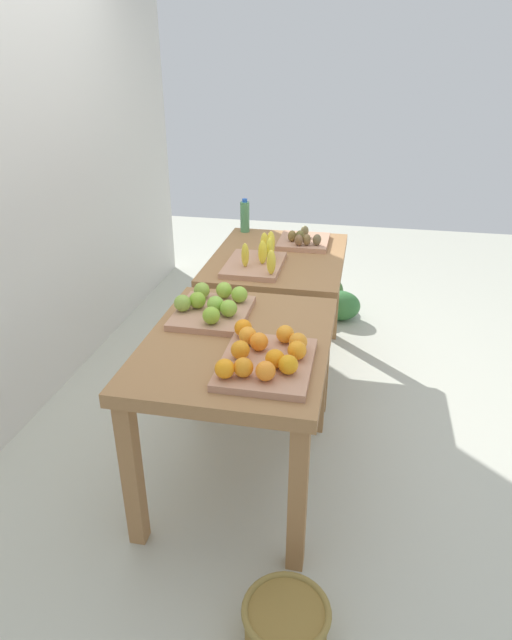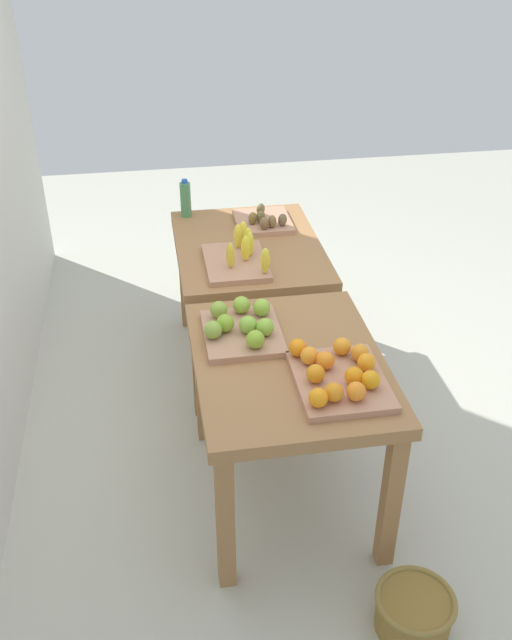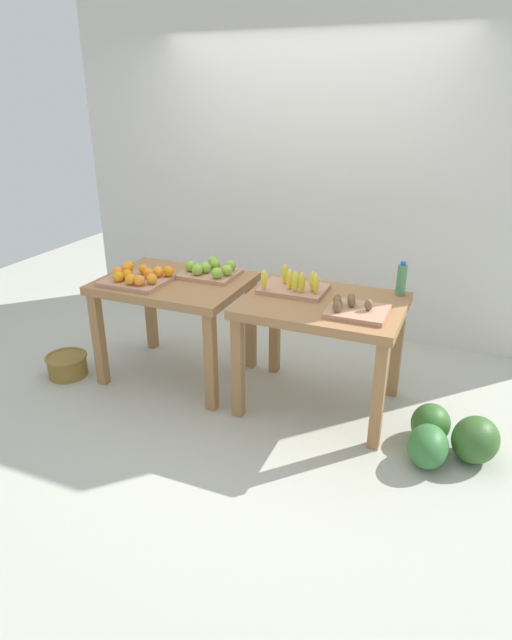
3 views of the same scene
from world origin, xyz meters
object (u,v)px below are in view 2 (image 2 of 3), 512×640
(orange_bin, at_px, (339,375))
(watermelon_pile, at_px, (264,271))
(water_bottle, at_px, (186,199))
(kiwi_bin, at_px, (263,221))
(display_table_left, at_px, (288,381))
(apple_bin, at_px, (242,327))
(wicker_basket, at_px, (414,611))
(banana_crate, at_px, (239,257))
(display_table_right, at_px, (249,263))

(orange_bin, relative_size, watermelon_pile, 0.80)
(water_bottle, distance_m, watermelon_pile, 1.04)
(kiwi_bin, bearing_deg, display_table_left, 174.67)
(kiwi_bin, bearing_deg, apple_bin, 165.43)
(orange_bin, relative_size, apple_bin, 1.12)
(watermelon_pile, bearing_deg, wicker_basket, -177.84)
(display_table_left, bearing_deg, banana_crate, 5.49)
(water_bottle, relative_size, wicker_basket, 0.73)
(kiwi_bin, relative_size, water_bottle, 1.56)
(apple_bin, distance_m, banana_crate, 0.68)
(apple_bin, distance_m, water_bottle, 1.36)
(display_table_left, height_order, water_bottle, water_bottle)
(display_table_left, distance_m, water_bottle, 1.61)
(apple_bin, bearing_deg, kiwi_bin, -14.57)
(display_table_right, relative_size, wicker_basket, 3.29)
(display_table_left, xyz_separation_m, banana_crate, (0.89, 0.09, 0.16))
(water_bottle, distance_m, wicker_basket, 2.57)
(apple_bin, xyz_separation_m, kiwi_bin, (1.14, -0.30, -0.01))
(orange_bin, distance_m, water_bottle, 1.82)
(kiwi_bin, height_order, watermelon_pile, kiwi_bin)
(display_table_right, bearing_deg, apple_bin, 169.34)
(watermelon_pile, bearing_deg, water_bottle, 128.42)
(display_table_left, xyz_separation_m, apple_bin, (0.22, 0.17, 0.16))
(display_table_right, height_order, orange_bin, orange_bin)
(banana_crate, distance_m, water_bottle, 0.71)
(kiwi_bin, bearing_deg, wicker_basket, -174.06)
(kiwi_bin, bearing_deg, water_bottle, 64.84)
(display_table_left, xyz_separation_m, watermelon_pile, (2.00, -0.24, -0.54))
(display_table_right, distance_m, water_bottle, 0.58)
(banana_crate, bearing_deg, apple_bin, 172.84)
(banana_crate, distance_m, wicker_basket, 1.88)
(kiwi_bin, bearing_deg, orange_bin, -178.74)
(kiwi_bin, xyz_separation_m, watermelon_pile, (0.64, -0.12, -0.68))
(banana_crate, xyz_separation_m, water_bottle, (0.67, 0.22, 0.07))
(display_table_right, distance_m, wicker_basket, 2.03)
(apple_bin, bearing_deg, watermelon_pile, -13.08)
(apple_bin, height_order, banana_crate, banana_crate)
(display_table_right, bearing_deg, kiwi_bin, -28.11)
(banana_crate, distance_m, kiwi_bin, 0.51)
(display_table_right, relative_size, banana_crate, 2.36)
(water_bottle, bearing_deg, apple_bin, -174.09)
(display_table_right, bearing_deg, orange_bin, -173.06)
(display_table_right, xyz_separation_m, banana_crate, (-0.23, 0.09, 0.16))
(display_table_left, bearing_deg, display_table_right, 0.00)
(orange_bin, xyz_separation_m, apple_bin, (0.42, 0.33, -0.00))
(display_table_right, height_order, watermelon_pile, display_table_right)
(orange_bin, height_order, watermelon_pile, orange_bin)
(orange_bin, bearing_deg, water_bottle, 14.95)
(display_table_left, distance_m, display_table_right, 1.12)
(water_bottle, bearing_deg, kiwi_bin, -115.16)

